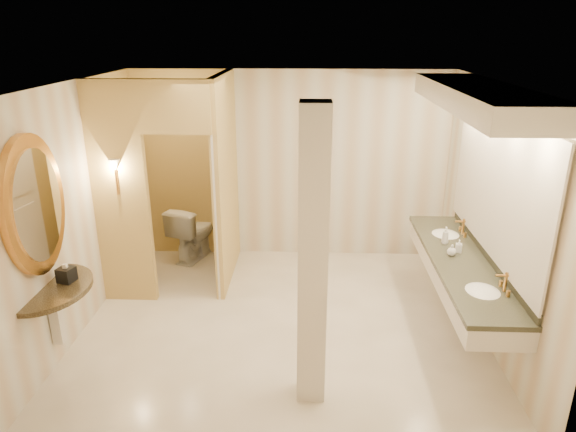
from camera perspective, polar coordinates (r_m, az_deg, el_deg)
name	(u,v)px	position (r m, az deg, el deg)	size (l,w,h in m)	color
floor	(282,322)	(6.09, -0.66, -11.73)	(4.50, 4.50, 0.00)	white
ceiling	(281,84)	(5.19, -0.78, 14.45)	(4.50, 4.50, 0.00)	silver
wall_back	(289,166)	(7.40, 0.11, 5.57)	(4.50, 0.02, 2.70)	beige
wall_front	(266,310)	(3.68, -2.41, -10.34)	(4.50, 0.02, 2.70)	beige
wall_left	(76,210)	(6.04, -22.54, 0.58)	(0.02, 4.00, 2.70)	beige
wall_right	(494,216)	(5.83, 21.95, -0.03)	(0.02, 4.00, 2.70)	beige
toilet_closet	(197,183)	(6.55, -10.04, 3.62)	(1.50, 1.55, 2.70)	tan
wall_sconce	(115,167)	(6.19, -18.67, 5.22)	(0.14, 0.14, 0.42)	#B47E39
vanity	(473,192)	(5.61, 19.89, 2.49)	(0.75, 2.84, 2.09)	beige
console_shelf	(40,242)	(5.32, -25.83, -2.57)	(1.02, 1.02, 1.96)	black
pillar	(313,262)	(4.37, 2.77, -5.16)	(0.25, 0.25, 2.70)	beige
tissue_box	(66,275)	(5.50, -23.40, -5.99)	(0.15, 0.15, 0.15)	black
toilet	(193,232)	(7.65, -10.53, -1.72)	(0.46, 0.80, 0.82)	white
soap_bottle_a	(459,246)	(5.99, 18.46, -3.18)	(0.07, 0.07, 0.15)	beige
soap_bottle_b	(452,250)	(5.89, 17.75, -3.62)	(0.10, 0.10, 0.13)	silver
soap_bottle_c	(446,235)	(6.17, 17.10, -2.06)	(0.08, 0.08, 0.20)	#C6B28C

